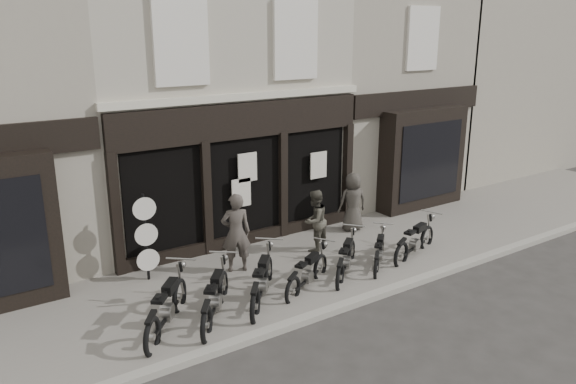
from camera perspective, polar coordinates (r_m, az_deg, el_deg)
ground_plane at (r=13.05m, az=2.34°, el=-9.58°), size 90.00×90.00×0.00m
pavement at (r=13.69m, az=0.08°, el=-8.00°), size 30.00×4.20×0.12m
kerb at (r=12.14m, az=5.91°, el=-11.38°), size 30.00×0.25×0.13m
central_building at (r=16.97m, az=-9.71°, el=10.60°), size 7.30×6.22×8.34m
neighbour_right at (r=20.40m, az=7.11°, el=11.49°), size 5.60×6.73×8.34m
filler_right at (r=26.52m, az=20.66°, el=11.79°), size 11.00×6.00×8.20m
motorcycle_0 at (r=11.31m, az=-12.18°, el=-11.70°), size 1.75×1.94×1.13m
motorcycle_1 at (r=11.53m, az=-7.39°, el=-10.92°), size 1.67×1.95×1.11m
motorcycle_2 at (r=12.10m, az=-2.64°, el=-9.38°), size 1.77×1.94×1.13m
motorcycle_3 at (r=12.68m, az=2.00°, el=-8.46°), size 1.85×1.18×0.97m
motorcycle_4 at (r=13.40m, az=5.92°, el=-7.04°), size 1.78×1.56×1.02m
motorcycle_5 at (r=14.00m, az=9.24°, el=-6.30°), size 1.57×1.44×0.92m
motorcycle_6 at (r=14.74m, az=12.77°, el=-5.12°), size 2.09×0.97×1.04m
man_left at (r=13.26m, az=-5.31°, el=-4.13°), size 0.81×0.66×1.91m
man_centre at (r=14.50m, az=2.73°, el=-2.91°), size 0.95×0.84×1.61m
man_right at (r=16.02m, az=6.58°, el=-1.01°), size 0.93×0.73×1.68m
advert_sign_post at (r=13.13m, az=-14.19°, el=-4.89°), size 0.53×0.34×2.17m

